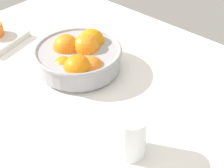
# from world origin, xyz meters

# --- Properties ---
(ground_plane) EXTENTS (1.48, 0.98, 0.03)m
(ground_plane) POSITION_xyz_m (0.00, 0.00, -0.01)
(ground_plane) COLOR white
(fruit_bowl) EXTENTS (0.27, 0.27, 0.12)m
(fruit_bowl) POSITION_xyz_m (-0.19, 0.05, 0.05)
(fruit_bowl) COLOR #99999E
(fruit_bowl) RESTS_ON ground_plane
(juice_glass) EXTENTS (0.08, 0.08, 0.11)m
(juice_glass) POSITION_xyz_m (0.15, -0.11, 0.05)
(juice_glass) COLOR white
(juice_glass) RESTS_ON ground_plane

